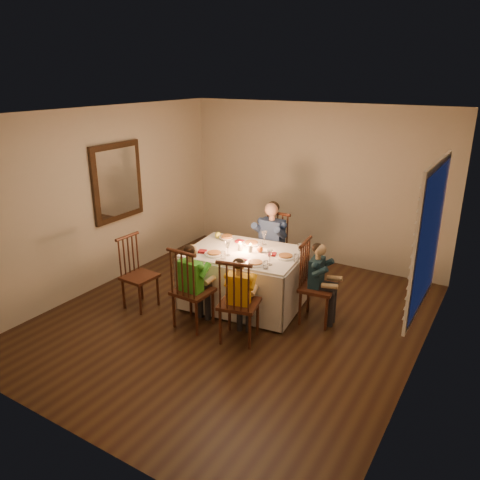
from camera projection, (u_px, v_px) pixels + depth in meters
The scene contains 26 objects.
ground at pixel (233, 318), 6.12m from camera, with size 5.00×5.00×0.00m, color black.
wall_left at pixel (102, 199), 6.78m from camera, with size 0.02×5.00×2.60m, color #BBB29F.
wall_right at pixel (427, 260), 4.57m from camera, with size 0.02×5.00×2.60m, color #BBB29F.
wall_back at pixel (314, 184), 7.68m from camera, with size 4.50×0.02×2.60m, color #BBB29F.
ceiling at pixel (232, 113), 5.24m from camera, with size 5.00×5.00×0.00m, color white.
dining_table at pixel (244, 267), 6.29m from camera, with size 1.63×1.26×0.76m.
chair_adult at pixel (270, 282), 7.17m from camera, with size 0.44×0.42×1.08m, color #35190E, non-canonical shape.
chair_near_left at pixel (194, 325), 5.95m from camera, with size 0.44×0.42×1.08m, color #35190E, non-canonical shape.
chair_near_right at pixel (239, 339), 5.64m from camera, with size 0.44×0.42×1.08m, color #35190E, non-canonical shape.
chair_end at pixel (316, 321), 6.06m from camera, with size 0.44×0.42×1.08m, color #35190E, non-canonical shape.
chair_extra at pixel (142, 306), 6.43m from camera, with size 0.41×0.39×1.01m, color #35190E, non-canonical shape.
adult at pixel (270, 282), 7.17m from camera, with size 0.47×0.43×1.27m, color navy, non-canonical shape.
child_green at pixel (194, 325), 5.95m from camera, with size 0.37×0.34×1.10m, color green, non-canonical shape.
child_yellow at pixel (239, 339), 5.64m from camera, with size 0.35×0.32×1.06m, color gold, non-canonical shape.
child_teal at pixel (316, 321), 6.06m from camera, with size 0.35×0.32×1.06m, color #172E39, non-canonical shape.
setting_adult at pixel (251, 243), 6.47m from camera, with size 0.26×0.26×0.02m, color white.
setting_green at pixel (214, 254), 6.10m from camera, with size 0.26×0.26×0.02m, color white.
setting_yellow at pixel (255, 263), 5.80m from camera, with size 0.26×0.26×0.02m, color white.
setting_teal at pixel (286, 257), 6.00m from camera, with size 0.26×0.26×0.02m, color white.
candle_left at pixel (240, 247), 6.23m from camera, with size 0.06×0.06×0.10m, color silver.
candle_right at pixel (250, 249), 6.17m from camera, with size 0.06×0.06×0.10m, color silver.
squash at pixel (218, 235), 6.69m from camera, with size 0.09×0.09×0.09m, color #F6F340.
orange_fruit at pixel (260, 249), 6.17m from camera, with size 0.08×0.08×0.08m, color orange.
serving_bowl at pixel (227, 238), 6.62m from camera, with size 0.20×0.20×0.05m, color white.
wall_mirror at pixel (117, 182), 6.94m from camera, with size 0.06×0.95×1.15m.
window_blinds at pixel (427, 237), 4.61m from camera, with size 0.07×1.34×1.54m.
Camera 1 is at (2.89, -4.57, 3.04)m, focal length 35.00 mm.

